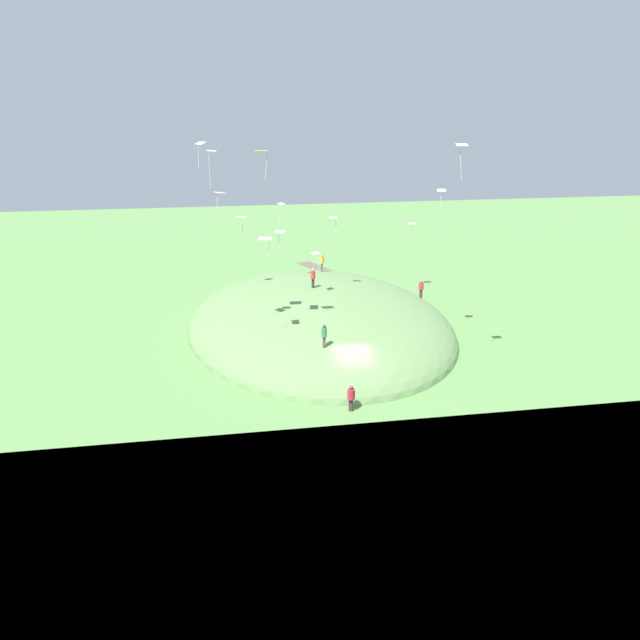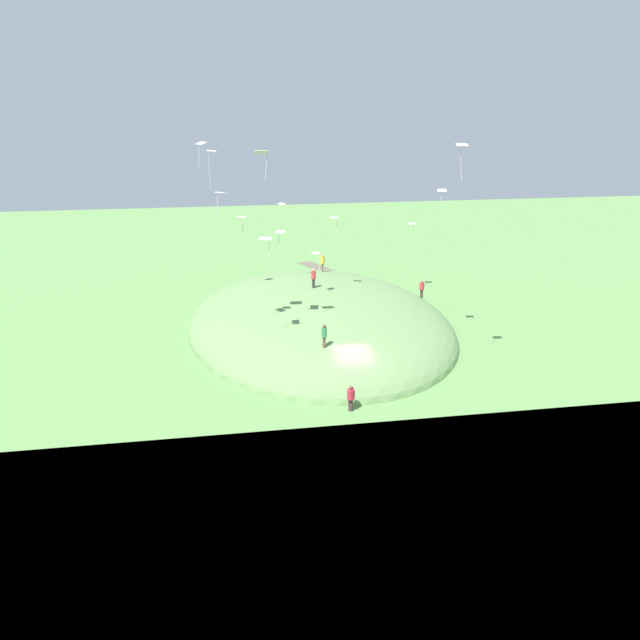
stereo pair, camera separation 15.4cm
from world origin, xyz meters
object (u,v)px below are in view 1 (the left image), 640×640
object	(u,v)px
kite_2	(261,154)
kite_6	(334,219)
person_on_hilltop	(322,261)
kite_0	(242,218)
person_near_shore	(351,395)
kite_12	(211,154)
kite_11	(200,145)
kite_3	(281,206)
kite_10	(265,239)
person_watching_kites	(421,287)
kite_1	(412,224)
kite_7	(280,233)
kite_4	(441,191)
kite_8	(462,149)
kite_9	(316,255)
person_with_child	(324,333)
person_walking_path	(313,276)
kite_5	(220,194)

from	to	relation	value
kite_2	kite_6	size ratio (longest dim) A/B	1.38
person_on_hilltop	kite_6	bearing A→B (deg)	-2.07
kite_0	person_near_shore	bearing A→B (deg)	-147.54
kite_12	kite_11	bearing A→B (deg)	2.68
kite_3	kite_10	size ratio (longest dim) A/B	1.31
person_watching_kites	kite_0	bearing A→B (deg)	-99.17
person_near_shore	kite_1	distance (m)	28.11
kite_7	kite_12	xyz separation A→B (m)	(-5.12, 4.43, 5.66)
kite_4	kite_11	world-z (taller)	kite_11
kite_3	kite_8	bearing A→B (deg)	-151.11
kite_11	kite_6	bearing A→B (deg)	-87.93
kite_4	kite_10	bearing A→B (deg)	91.91
kite_3	kite_9	distance (m)	6.95
kite_9	kite_12	bearing A→B (deg)	144.17
person_watching_kites	kite_11	size ratio (longest dim) A/B	0.85
kite_2	person_with_child	bearing A→B (deg)	-105.05
kite_1	kite_9	world-z (taller)	kite_1
person_walking_path	person_on_hilltop	world-z (taller)	person_walking_path
person_near_shore	person_with_child	bearing A→B (deg)	135.04
person_walking_path	person_on_hilltop	bearing A→B (deg)	105.32
kite_2	kite_3	world-z (taller)	kite_2
person_walking_path	kite_8	bearing A→B (deg)	-30.11
person_on_hilltop	person_with_child	bearing A→B (deg)	-8.98
person_walking_path	kite_1	xyz separation A→B (m)	(8.25, -10.99, 2.49)
kite_3	kite_7	size ratio (longest dim) A/B	1.14
person_on_hilltop	kite_11	distance (m)	17.36
kite_5	kite_11	world-z (taller)	kite_11
kite_7	kite_2	bearing A→B (deg)	153.32
kite_1	kite_10	xyz separation A→B (m)	(-14.38, 15.41, 1.93)
person_on_hilltop	kite_1	world-z (taller)	kite_1
person_walking_path	person_watching_kites	world-z (taller)	person_walking_path
kite_0	kite_3	size ratio (longest dim) A/B	0.66
kite_2	kite_4	size ratio (longest dim) A/B	1.72
person_walking_path	kite_11	xyz separation A→B (m)	(-0.28, 8.60, 10.58)
kite_3	kite_7	world-z (taller)	kite_3
kite_2	kite_5	distance (m)	3.97
person_walking_path	kite_11	world-z (taller)	kite_11
kite_3	kite_7	bearing A→B (deg)	172.85
person_watching_kites	kite_5	distance (m)	22.18
person_with_child	kite_9	xyz separation A→B (m)	(9.55, -1.06, 3.16)
kite_4	kite_11	bearing A→B (deg)	72.55
person_walking_path	kite_6	size ratio (longest dim) A/B	1.25
person_near_shore	kite_2	size ratio (longest dim) A/B	0.91
person_with_child	kite_7	bearing A→B (deg)	135.42
person_walking_path	kite_10	distance (m)	8.75
kite_11	kite_1	bearing A→B (deg)	-66.48
person_watching_kites	kite_12	world-z (taller)	kite_12
kite_4	kite_10	size ratio (longest dim) A/B	0.79
kite_3	kite_9	xyz separation A→B (m)	(-5.94, -2.00, -3.00)
kite_5	kite_3	bearing A→B (deg)	-22.66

